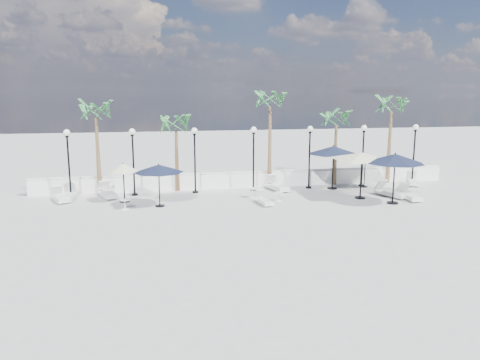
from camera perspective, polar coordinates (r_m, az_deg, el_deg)
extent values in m
plane|color=#A3A39E|center=(22.13, 5.31, -4.71)|extent=(100.00, 100.00, 0.00)
cube|color=white|center=(29.12, 1.21, 0.00)|extent=(26.00, 0.30, 0.90)
cube|color=white|center=(29.03, 1.21, 1.01)|extent=(26.00, 0.12, 0.08)
cylinder|color=black|center=(27.94, -19.90, -1.95)|extent=(0.36, 0.36, 0.10)
cylinder|color=black|center=(27.64, -20.12, 1.49)|extent=(0.10, 0.10, 3.50)
cylinder|color=black|center=(27.43, -20.35, 5.00)|extent=(0.18, 0.18, 0.10)
sphere|color=white|center=(27.41, -20.38, 5.43)|extent=(0.36, 0.36, 0.36)
cylinder|color=black|center=(27.60, -12.70, -1.72)|extent=(0.36, 0.36, 0.10)
cylinder|color=black|center=(27.29, -12.85, 1.77)|extent=(0.10, 0.10, 3.50)
cylinder|color=black|center=(27.08, -13.00, 5.33)|extent=(0.18, 0.18, 0.10)
sphere|color=white|center=(27.07, -13.02, 5.77)|extent=(0.36, 0.36, 0.36)
cylinder|color=black|center=(27.70, -5.45, -1.45)|extent=(0.36, 0.36, 0.10)
cylinder|color=black|center=(27.39, -5.51, 2.03)|extent=(0.10, 0.10, 3.50)
cylinder|color=black|center=(27.19, -5.58, 5.57)|extent=(0.18, 0.18, 0.10)
sphere|color=white|center=(27.17, -5.59, 6.01)|extent=(0.36, 0.36, 0.36)
cylinder|color=black|center=(28.24, 1.63, -1.17)|extent=(0.36, 0.36, 0.10)
cylinder|color=black|center=(27.94, 1.65, 2.24)|extent=(0.10, 0.10, 3.50)
cylinder|color=black|center=(27.74, 1.67, 5.72)|extent=(0.18, 0.18, 0.10)
sphere|color=white|center=(27.72, 1.67, 6.15)|extent=(0.36, 0.36, 0.36)
cylinder|color=black|center=(29.19, 8.36, -0.89)|extent=(0.36, 0.36, 0.10)
cylinder|color=black|center=(28.90, 8.45, 2.42)|extent=(0.10, 0.10, 3.50)
cylinder|color=black|center=(28.70, 8.54, 5.77)|extent=(0.18, 0.18, 0.10)
sphere|color=white|center=(28.69, 8.55, 6.19)|extent=(0.36, 0.36, 0.36)
cylinder|color=black|center=(30.51, 14.57, -0.61)|extent=(0.36, 0.36, 0.10)
cylinder|color=black|center=(30.24, 14.72, 2.55)|extent=(0.10, 0.10, 3.50)
cylinder|color=black|center=(30.05, 14.88, 5.75)|extent=(0.18, 0.18, 0.10)
sphere|color=white|center=(30.03, 14.90, 6.15)|extent=(0.36, 0.36, 0.36)
cylinder|color=black|center=(32.17, 20.21, -0.36)|extent=(0.36, 0.36, 0.10)
cylinder|color=black|center=(31.90, 20.41, 2.64)|extent=(0.10, 0.10, 3.50)
cylinder|color=black|center=(31.73, 20.61, 5.67)|extent=(0.18, 0.18, 0.10)
sphere|color=white|center=(31.71, 20.63, 6.05)|extent=(0.36, 0.36, 0.36)
cone|color=brown|center=(28.16, -16.91, 2.77)|extent=(0.28, 0.28, 4.40)
cone|color=brown|center=(28.10, -7.71, 2.30)|extent=(0.28, 0.28, 3.60)
cone|color=brown|center=(28.89, 3.64, 4.01)|extent=(0.28, 0.28, 5.00)
cone|color=brown|center=(30.33, 11.53, 2.99)|extent=(0.28, 0.28, 3.80)
cone|color=brown|center=(31.87, 17.73, 3.79)|extent=(0.28, 0.28, 4.60)
cube|color=silver|center=(27.16, -21.05, -2.17)|extent=(1.27, 1.91, 0.10)
cube|color=silver|center=(26.90, -20.95, -2.05)|extent=(1.01, 1.35, 0.10)
cube|color=silver|center=(27.79, -21.45, -1.15)|extent=(0.69, 0.62, 0.57)
cube|color=silver|center=(27.49, -20.23, -1.94)|extent=(0.66, 1.96, 0.11)
cube|color=silver|center=(27.21, -20.33, -1.82)|extent=(0.62, 1.32, 0.11)
cube|color=silver|center=(28.18, -20.04, -0.82)|extent=(0.61, 0.47, 0.61)
cube|color=silver|center=(27.38, -15.83, -1.73)|extent=(1.27, 2.10, 0.11)
cube|color=silver|center=(27.09, -15.70, -1.59)|extent=(1.02, 1.47, 0.11)
cube|color=silver|center=(28.07, -16.27, -0.62)|extent=(0.74, 0.65, 0.62)
cube|color=silver|center=(28.26, 4.49, -0.95)|extent=(1.20, 2.16, 0.11)
cube|color=silver|center=(28.00, 4.78, -0.81)|extent=(0.98, 1.50, 0.11)
cube|color=silver|center=(28.88, 3.67, 0.14)|extent=(0.75, 0.64, 0.64)
cube|color=silver|center=(24.79, 2.90, -2.68)|extent=(0.78, 1.67, 0.09)
cube|color=silver|center=(24.57, 3.09, -2.57)|extent=(0.67, 1.15, 0.09)
cube|color=silver|center=(25.30, 2.33, -1.65)|extent=(0.56, 0.45, 0.50)
cube|color=silver|center=(27.45, 19.98, -1.94)|extent=(0.82, 2.02, 0.11)
cube|color=silver|center=(27.19, 20.24, -1.82)|extent=(0.73, 1.38, 0.11)
cube|color=silver|center=(28.07, 19.32, -0.81)|extent=(0.65, 0.52, 0.61)
cube|color=silver|center=(27.81, 17.97, -1.65)|extent=(1.29, 2.11, 0.11)
cube|color=silver|center=(27.61, 18.39, -1.51)|extent=(1.04, 1.49, 0.11)
cube|color=silver|center=(28.27, 16.80, -0.56)|extent=(0.75, 0.65, 0.63)
cube|color=silver|center=(31.83, 20.29, -0.28)|extent=(1.38, 2.04, 0.10)
cube|color=silver|center=(31.55, 20.36, -0.17)|extent=(1.09, 1.44, 0.10)
cube|color=silver|center=(32.53, 20.16, 0.65)|extent=(0.74, 0.67, 0.61)
cylinder|color=silver|center=(24.47, -13.84, -3.44)|extent=(0.40, 0.40, 0.03)
cylinder|color=silver|center=(24.42, -13.86, -2.93)|extent=(0.06, 0.06, 0.48)
cylinder|color=silver|center=(24.36, -13.89, -2.36)|extent=(0.52, 0.52, 0.03)
cylinder|color=silver|center=(26.34, 1.53, -2.12)|extent=(0.43, 0.43, 0.03)
cylinder|color=silver|center=(26.29, 1.53, -1.61)|extent=(0.06, 0.06, 0.51)
cylinder|color=silver|center=(26.24, 1.53, -1.04)|extent=(0.55, 0.55, 0.03)
cylinder|color=silver|center=(25.62, 4.71, -2.53)|extent=(0.38, 0.38, 0.03)
cylinder|color=silver|center=(25.57, 4.71, -2.06)|extent=(0.06, 0.06, 0.46)
cylinder|color=silver|center=(25.52, 4.72, -1.54)|extent=(0.50, 0.50, 0.03)
cylinder|color=black|center=(24.70, -9.74, -3.12)|extent=(0.49, 0.49, 0.05)
cylinder|color=black|center=(24.47, -9.82, -0.73)|extent=(0.06, 0.06, 2.16)
cone|color=black|center=(24.31, -9.89, 1.40)|extent=(2.55, 2.55, 0.40)
sphere|color=black|center=(24.28, -9.90, 1.91)|extent=(0.07, 0.07, 0.07)
cylinder|color=black|center=(29.24, 11.16, -0.99)|extent=(0.60, 0.60, 0.06)
cylinder|color=black|center=(29.01, 11.25, 1.44)|extent=(0.08, 0.08, 2.58)
cone|color=black|center=(28.86, 11.33, 3.59)|extent=(3.01, 3.01, 0.48)
sphere|color=black|center=(28.83, 11.35, 4.12)|extent=(0.09, 0.09, 0.09)
cylinder|color=black|center=(26.26, 18.09, -2.66)|extent=(0.61, 0.61, 0.07)
cylinder|color=black|center=(26.00, 18.25, 0.07)|extent=(0.08, 0.08, 2.62)
cone|color=black|center=(25.83, 18.39, 2.50)|extent=(3.06, 3.06, 0.49)
sphere|color=black|center=(25.79, 18.43, 3.10)|extent=(0.09, 0.09, 0.09)
cylinder|color=black|center=(30.27, 14.88, -0.77)|extent=(0.45, 0.45, 0.05)
cylinder|color=black|center=(30.10, 14.97, 1.05)|extent=(0.06, 0.06, 2.00)
pyramid|color=beige|center=(29.95, 15.06, 2.98)|extent=(4.43, 4.43, 0.30)
cylinder|color=black|center=(27.00, 14.42, -2.10)|extent=(0.59, 0.59, 0.07)
cylinder|color=black|center=(26.76, 14.55, 0.48)|extent=(0.08, 0.08, 2.55)
pyramid|color=beige|center=(26.56, 14.68, 3.25)|extent=(5.53, 5.53, 0.40)
cylinder|color=black|center=(26.10, -13.88, -2.53)|extent=(0.55, 0.55, 0.06)
cylinder|color=black|center=(25.89, -13.97, -0.39)|extent=(0.07, 0.07, 2.05)
cone|color=beige|center=(25.75, -14.06, 1.46)|extent=(1.75, 1.75, 0.44)
sphere|color=black|center=(25.71, -14.08, 2.00)|extent=(0.08, 0.08, 0.08)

